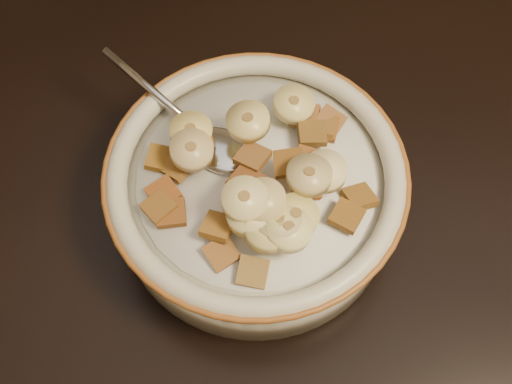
{
  "coord_description": "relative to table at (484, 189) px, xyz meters",
  "views": [
    {
      "loc": [
        -0.17,
        -0.28,
        1.2
      ],
      "look_at": [
        -0.19,
        -0.05,
        0.78
      ],
      "focal_mm": 45.0,
      "sensor_mm": 36.0,
      "label": 1
    }
  ],
  "objects": [
    {
      "name": "floor",
      "position": [
        0.0,
        0.0,
        -0.78
      ],
      "size": [
        4.0,
        4.5,
        0.1
      ],
      "primitive_type": "cube",
      "color": "#422816",
      "rests_on": "ground"
    },
    {
      "name": "table",
      "position": [
        0.0,
        0.0,
        0.0
      ],
      "size": [
        1.43,
        0.95,
        0.04
      ],
      "primitive_type": "cube",
      "rotation": [
        0.0,
        0.0,
        0.04
      ],
      "color": "black",
      "rests_on": "floor"
    },
    {
      "name": "cereal_bowl",
      "position": [
        -0.19,
        -0.05,
        0.05
      ],
      "size": [
        0.21,
        0.21,
        0.05
      ],
      "primitive_type": "cylinder",
      "color": "beige",
      "rests_on": "table"
    },
    {
      "name": "milk",
      "position": [
        -0.19,
        -0.05,
        0.07
      ],
      "size": [
        0.17,
        0.17,
        0.0
      ],
      "primitive_type": "cylinder",
      "color": "white",
      "rests_on": "cereal_bowl"
    },
    {
      "name": "spoon",
      "position": [
        -0.22,
        -0.03,
        0.07
      ],
      "size": [
        0.06,
        0.06,
        0.01
      ],
      "primitive_type": "ellipsoid",
      "rotation": [
        0.0,
        0.0,
        4.09
      ],
      "color": "#B6B8C1",
      "rests_on": "cereal_bowl"
    },
    {
      "name": "cereal_square_0",
      "position": [
        -0.25,
        -0.08,
        0.08
      ],
      "size": [
        0.03,
        0.03,
        0.01
      ],
      "primitive_type": "cube",
      "rotation": [
        -0.12,
        -0.06,
        0.8
      ],
      "color": "brown",
      "rests_on": "milk"
    },
    {
      "name": "cereal_square_1",
      "position": [
        -0.14,
        -0.0,
        0.08
      ],
      "size": [
        0.02,
        0.02,
        0.01
      ],
      "primitive_type": "cube",
      "rotation": [
        -0.05,
        -0.09,
        1.39
      ],
      "color": "brown",
      "rests_on": "milk"
    },
    {
      "name": "cereal_square_2",
      "position": [
        -0.16,
        0.0,
        0.08
      ],
      "size": [
        0.02,
        0.02,
        0.01
      ],
      "primitive_type": "cube",
      "rotation": [
        -0.06,
        -0.12,
        1.39
      ],
      "color": "#96582A",
      "rests_on": "milk"
    },
    {
      "name": "cereal_square_3",
      "position": [
        -0.15,
        -0.01,
        0.08
      ],
      "size": [
        0.02,
        0.02,
        0.01
      ],
      "primitive_type": "cube",
      "rotation": [
        -0.0,
        0.08,
        0.15
      ],
      "color": "brown",
      "rests_on": "milk"
    },
    {
      "name": "cereal_square_4",
      "position": [
        -0.21,
        -0.11,
        0.08
      ],
      "size": [
        0.03,
        0.03,
        0.01
      ],
      "primitive_type": "cube",
      "rotation": [
        -0.17,
        -0.18,
        2.26
      ],
      "color": "#956134",
      "rests_on": "milk"
    },
    {
      "name": "cereal_square_5",
      "position": [
        -0.12,
        -0.06,
        0.08
      ],
      "size": [
        0.03,
        0.03,
        0.01
      ],
      "primitive_type": "cube",
      "rotation": [
        -0.24,
        0.16,
        0.47
      ],
      "color": "brown",
      "rests_on": "milk"
    },
    {
      "name": "cereal_square_6",
      "position": [
        -0.14,
        0.0,
        0.08
      ],
      "size": [
        0.03,
        0.03,
        0.01
      ],
      "primitive_type": "cube",
      "rotation": [
        0.22,
        0.05,
        1.1
      ],
      "color": "#9D6136",
      "rests_on": "milk"
    },
    {
      "name": "cereal_square_7",
      "position": [
        -0.23,
        -0.04,
        0.09
      ],
      "size": [
        0.02,
        0.02,
        0.01
      ],
      "primitive_type": "cube",
      "rotation": [
        -0.24,
        -0.11,
        1.55
      ],
      "color": "#9A6B1C",
      "rests_on": "milk"
    },
    {
      "name": "cereal_square_8",
      "position": [
        -0.19,
        -0.06,
        0.09
      ],
      "size": [
        0.03,
        0.03,
        0.01
      ],
      "primitive_type": "cube",
      "rotation": [
        -0.09,
        -0.15,
        0.98
      ],
      "color": "brown",
      "rests_on": "milk"
    },
    {
      "name": "cereal_square_9",
      "position": [
        -0.19,
        -0.12,
        0.08
      ],
      "size": [
        0.02,
        0.02,
        0.01
      ],
      "primitive_type": "cube",
      "rotation": [
        -0.21,
        -0.12,
        3.05
      ],
      "color": "brown",
      "rests_on": "milk"
    },
    {
      "name": "cereal_square_10",
      "position": [
        -0.26,
        -0.04,
        0.08
      ],
      "size": [
        0.02,
        0.02,
        0.01
      ],
      "primitive_type": "cube",
      "rotation": [
        0.17,
        0.02,
        1.49
      ],
      "color": "brown",
      "rests_on": "milk"
    },
    {
      "name": "cereal_square_11",
      "position": [
        -0.24,
        -0.03,
        0.08
      ],
      "size": [
        0.03,
        0.03,
        0.01
      ],
      "primitive_type": "cube",
      "rotation": [
        0.14,
        0.16,
        0.98
      ],
      "color": "brown",
      "rests_on": "milk"
    },
    {
      "name": "cereal_square_12",
      "position": [
        -0.15,
        -0.06,
        0.09
      ],
      "size": [
        0.02,
        0.02,
        0.01
      ],
      "primitive_type": "cube",
      "rotation": [
        0.24,
        -0.15,
        1.81
      ],
      "color": "#9C5221",
      "rests_on": "milk"
    },
    {
      "name": "cereal_square_13",
      "position": [
        -0.25,
        -0.08,
        0.08
      ],
      "size": [
        0.02,
        0.02,
        0.01
      ],
      "primitive_type": "cube",
      "rotation": [
        0.04,
        -0.05,
        0.2
      ],
      "color": "brown",
      "rests_on": "milk"
    },
    {
      "name": "cereal_square_14",
      "position": [
        -0.12,
        -0.08,
        0.08
      ],
      "size": [
        0.03,
        0.03,
        0.01
      ],
      "primitive_type": "cube",
      "rotation": [
        0.02,
        -0.01,
        1.13
      ],
      "color": "brown",
      "rests_on": "milk"
    },
    {
      "name": "cereal_square_15",
      "position": [
        -0.17,
        -0.05,
        0.09
      ],
      "size": [
        0.02,
        0.02,
        0.01
      ],
      "primitive_type": "cube",
      "rotation": [
        0.08,
        -0.18,
        0.14
      ],
      "color": "brown",
      "rests_on": "milk"
    },
    {
      "name": "cereal_square_16",
      "position": [
        -0.25,
        -0.07,
        0.08
      ],
      "size": [
        0.03,
        0.03,
        0.01
      ],
      "primitive_type": "cube",
      "rotation": [
        0.04,
        -0.1,
        0.7
      ],
      "color": "brown",
      "rests_on": "milk"
    },
    {
      "name": "cereal_square_17",
      "position": [
        -0.21,
        -0.09,
        0.08
      ],
      "size": [
        0.02,
        0.03,
        0.01
      ],
      "primitive_type": "cube",
      "rotation": [
        0.19,
        0.1,
        2.89
      ],
      "color": "brown",
      "rests_on": "milk"
    },
    {
      "name": "cereal_square_18",
      "position": [
        -0.15,
        -0.0,
        0.08
      ],
      "size": [
        0.02,
        0.02,
        0.01
      ],
      "primitive_type": "cube",
      "rotation": [
        0.23,
        -0.03,
        3.05
      ],
      "color": "brown",
      "rests_on": "milk"
    },
    {
      "name": "cereal_square_19",
      "position": [
        -0.19,
        -0.05,
        0.1
      ],
      "size": [
        0.03,
        0.03,
        0.01
      ],
      "primitive_type": "cube",
      "rotation": [
        -0.09,
        0.08,
        1.11
      ],
      "color": "brown",
      "rests_on": "milk"
    },
    {
      "name": "cereal_square_20",
      "position": [
        -0.25,
        -0.05,
        0.08
      ],
      "size": [
        0.03,
        0.03,
        0.01
      ],
      "primitive_type": "cube",
      "rotation": [
        -0.21,
        -0.13,
        1.01
      ],
      "color": "brown",
      "rests_on": "milk"
    },
    {
      "name": "cereal_square_21",
      "position": [
        -0.15,
        -0.04,
        0.08
      ],
      "size": [
        0.02,
        0.02,
        0.01
      ],
      "primitive_type": "cube",
      "rotation": [
        -0.07,
        -0.16,
        3.0
      ],
      "color": "brown",
      "rests_on": "milk"
    },
    {
      "name": "banana_slice_0",
      "position": [
        -0.14,
        -0.05,
        0.09
      ],
      "size": [
        0.04,
        0.04,
        0.01
      ],
      "primitive_type": "cylinder",
      "rotation": [
        0.02,
        -0.02,
        0.2
      ],
      "color": "beige",
      "rests_on": "milk"
    },
    {
      "name": "banana_slice_1",
      "position": [
        -0.17,
        -0.09,
        0.09
      ],
      "size": [
        0.03,
        0.03,
        0.01
      ],
      "primitive_type": "cylinder",
      "rotation": [
        -0.01,
        0.14,
        1.61
      ],
      "color": "#CBBF85",
      "rests_on": "milk"
    },
    {
      "name": "banana_slice_2",
      "position": [
        -0.2,
        -0.02,
        0.1
      ],
      "size": [
        0.04,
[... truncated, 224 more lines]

